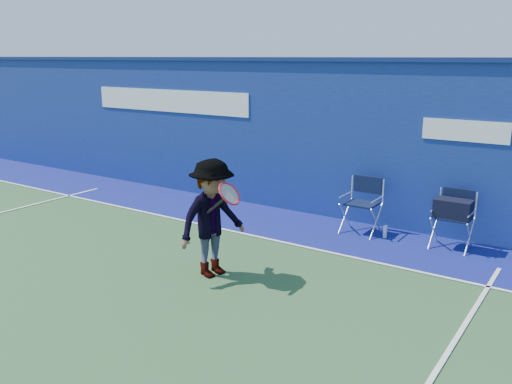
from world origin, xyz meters
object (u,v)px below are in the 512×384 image
Objects in this scene: directors_chair_right at (452,225)px; tennis_player at (212,218)px; water_bottle at (385,232)px; directors_chair_left at (361,216)px.

tennis_player is (-2.58, -3.07, 0.45)m from directors_chair_right.
tennis_player reaches higher than water_bottle.
directors_chair_right is 1.14m from water_bottle.
directors_chair_right is at bearing 49.96° from tennis_player.
water_bottle is (-1.10, -0.10, -0.29)m from directors_chair_right.
directors_chair_right is at bearing 2.76° from directors_chair_left.
water_bottle is at bearing -174.81° from directors_chair_right.
directors_chair_left reaches higher than water_bottle.
directors_chair_right reaches higher than water_bottle.
tennis_player reaches higher than directors_chair_right.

